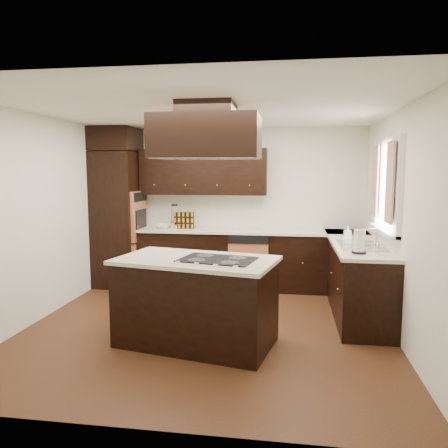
{
  "coord_description": "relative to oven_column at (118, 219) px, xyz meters",
  "views": [
    {
      "loc": [
        0.92,
        -4.88,
        1.83
      ],
      "look_at": [
        0.1,
        0.6,
        1.15
      ],
      "focal_mm": 35.0,
      "sensor_mm": 36.0,
      "label": 1
    }
  ],
  "objects": [
    {
      "name": "wall_left",
      "position": [
        -0.33,
        -1.71,
        0.19
      ],
      "size": [
        0.02,
        4.2,
        2.5
      ],
      "primitive_type": "cube",
      "color": "silver",
      "rests_on": "ground"
    },
    {
      "name": "blender_pitcher",
      "position": [
        0.91,
        0.08,
        0.09
      ],
      "size": [
        0.13,
        0.13,
        0.26
      ],
      "primitive_type": "cone",
      "color": "silver",
      "rests_on": "blender_base"
    },
    {
      "name": "paper_towel",
      "position": [
        3.47,
        -1.68,
        -0.01
      ],
      "size": [
        0.15,
        0.15,
        0.27
      ],
      "primitive_type": "cylinder",
      "rotation": [
        0.0,
        0.0,
        -0.26
      ],
      "color": "white",
      "rests_on": "countertop_right"
    },
    {
      "name": "sink_rim",
      "position": [
        3.58,
        -1.16,
        -0.14
      ],
      "size": [
        0.52,
        0.84,
        0.01
      ],
      "primitive_type": "cube",
      "color": "silver",
      "rests_on": "countertop_right"
    },
    {
      "name": "wall_right",
      "position": [
        3.88,
        -1.71,
        0.19
      ],
      "size": [
        0.02,
        4.2,
        2.5
      ],
      "primitive_type": "cube",
      "color": "silver",
      "rests_on": "ground"
    },
    {
      "name": "base_cabinets_back",
      "position": [
        1.81,
        0.09,
        -0.62
      ],
      "size": [
        2.93,
        0.6,
        0.88
      ],
      "primitive_type": "cube",
      "color": "black",
      "rests_on": "floor"
    },
    {
      "name": "island",
      "position": [
        1.74,
        -2.21,
        -0.62
      ],
      "size": [
        1.72,
        1.16,
        0.88
      ],
      "primitive_type": "cube",
      "rotation": [
        0.0,
        0.0,
        -0.2
      ],
      "color": "black",
      "rests_on": "floor"
    },
    {
      "name": "spice_rack",
      "position": [
        1.06,
        0.07,
        -0.01
      ],
      "size": [
        0.32,
        0.11,
        0.26
      ],
      "primitive_type": "cube",
      "rotation": [
        0.0,
        0.0,
        0.11
      ],
      "color": "black",
      "rests_on": "countertop_back"
    },
    {
      "name": "ceiling",
      "position": [
        1.78,
        -1.71,
        1.45
      ],
      "size": [
        4.2,
        4.2,
        0.02
      ],
      "primitive_type": "cube",
      "color": "silver",
      "rests_on": "ground"
    },
    {
      "name": "floor",
      "position": [
        1.78,
        -1.71,
        -1.07
      ],
      "size": [
        4.2,
        4.2,
        0.02
      ],
      "primitive_type": "cube",
      "color": "brown",
      "rests_on": "ground"
    },
    {
      "name": "dishwasher_front",
      "position": [
        2.1,
        -0.2,
        -0.66
      ],
      "size": [
        0.6,
        0.05,
        0.72
      ],
      "primitive_type": "cube",
      "color": "#C46A3F",
      "rests_on": "floor"
    },
    {
      "name": "countertop_right",
      "position": [
        3.56,
        -0.8,
        -0.16
      ],
      "size": [
        0.63,
        2.4,
        0.04
      ],
      "primitive_type": "cube",
      "color": "beige",
      "rests_on": "base_cabinets_right"
    },
    {
      "name": "oven_column",
      "position": [
        0.0,
        0.0,
        0.0
      ],
      "size": [
        0.65,
        0.75,
        2.12
      ],
      "primitive_type": "cube",
      "color": "black",
      "rests_on": "floor"
    },
    {
      "name": "base_cabinets_right",
      "position": [
        3.58,
        -0.8,
        -0.62
      ],
      "size": [
        0.6,
        2.4,
        0.88
      ],
      "primitive_type": "cube",
      "color": "black",
      "rests_on": "floor"
    },
    {
      "name": "blender_base",
      "position": [
        0.91,
        0.08,
        -0.09
      ],
      "size": [
        0.15,
        0.15,
        0.1
      ],
      "primitive_type": "cylinder",
      "color": "silver",
      "rests_on": "countertop_back"
    },
    {
      "name": "curtain_left",
      "position": [
        3.79,
        -1.57,
        0.64
      ],
      "size": [
        0.02,
        0.34,
        0.9
      ],
      "primitive_type": "cube",
      "color": "beige",
      "rests_on": "wall_right"
    },
    {
      "name": "cooktop",
      "position": [
        1.98,
        -2.25,
        -0.13
      ],
      "size": [
        0.83,
        0.64,
        0.01
      ],
      "primitive_type": "cube",
      "rotation": [
        0.0,
        0.0,
        -0.2
      ],
      "color": "black",
      "rests_on": "island_top"
    },
    {
      "name": "window_pane",
      "position": [
        3.87,
        -1.16,
        0.59
      ],
      "size": [
        0.0,
        1.2,
        1.0
      ],
      "primitive_type": "cube",
      "color": "white",
      "rests_on": "wall_right"
    },
    {
      "name": "range_hood",
      "position": [
        1.88,
        -2.25,
        1.1
      ],
      "size": [
        1.05,
        0.72,
        0.42
      ],
      "primitive_type": "cube",
      "color": "black",
      "rests_on": "ceiling"
    },
    {
      "name": "hood_duct",
      "position": [
        1.88,
        -2.25,
        1.38
      ],
      "size": [
        0.55,
        0.5,
        0.13
      ],
      "primitive_type": "cube",
      "color": "black",
      "rests_on": "ceiling"
    },
    {
      "name": "wall_front",
      "position": [
        1.78,
        -3.81,
        0.19
      ],
      "size": [
        4.2,
        0.02,
        2.5
      ],
      "primitive_type": "cube",
      "color": "silver",
      "rests_on": "ground"
    },
    {
      "name": "mixing_bowl",
      "position": [
        0.72,
        0.08,
        -0.11
      ],
      "size": [
        0.26,
        0.26,
        0.06
      ],
      "primitive_type": "imported",
      "rotation": [
        0.0,
        0.0,
        -0.03
      ],
      "color": "white",
      "rests_on": "countertop_back"
    },
    {
      "name": "island_top",
      "position": [
        1.74,
        -2.21,
        -0.16
      ],
      "size": [
        1.79,
        1.23,
        0.04
      ],
      "primitive_type": "cube",
      "rotation": [
        0.0,
        0.0,
        -0.2
      ],
      "color": "beige",
      "rests_on": "island"
    },
    {
      "name": "wall_back",
      "position": [
        1.78,
        0.4,
        0.19
      ],
      "size": [
        4.2,
        0.02,
        2.5
      ],
      "primitive_type": "cube",
      "color": "silver",
      "rests_on": "ground"
    },
    {
      "name": "curtain_right",
      "position": [
        3.79,
        -0.74,
        0.64
      ],
      "size": [
        0.02,
        0.34,
        0.9
      ],
      "primitive_type": "cube",
      "color": "beige",
      "rests_on": "wall_right"
    },
    {
      "name": "countertop_back",
      "position": [
        1.81,
        0.08,
        -0.16
      ],
      "size": [
        2.93,
        0.63,
        0.04
      ],
      "primitive_type": "cube",
      "color": "beige",
      "rests_on": "base_cabinets_back"
    },
    {
      "name": "upper_cabinets",
      "position": [
        1.34,
        0.23,
        0.75
      ],
      "size": [
        2.0,
        0.34,
        0.72
      ],
      "primitive_type": "cube",
      "color": "black",
      "rests_on": "wall_back"
    },
    {
      "name": "window_frame",
      "position": [
        3.85,
        -1.16,
        0.59
      ],
      "size": [
        0.06,
        1.32,
        1.12
      ],
      "primitive_type": "cube",
      "color": "white",
      "rests_on": "wall_right"
    },
    {
      "name": "soap_bottle",
      "position": [
        3.48,
        -0.66,
        -0.05
      ],
      "size": [
        0.1,
        0.1,
        0.18
      ],
      "primitive_type": "imported",
      "rotation": [
        0.0,
        0.0,
        0.19
      ],
      "color": "white",
      "rests_on": "countertop_right"
    },
    {
      "name": "wall_oven_face",
      "position": [
        0.35,
        0.0,
        0.06
      ],
      "size": [
        0.05,
        0.62,
        0.78
      ],
      "primitive_type": "cube",
      "color": "#C46A3F",
      "rests_on": "oven_column"
    }
  ]
}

